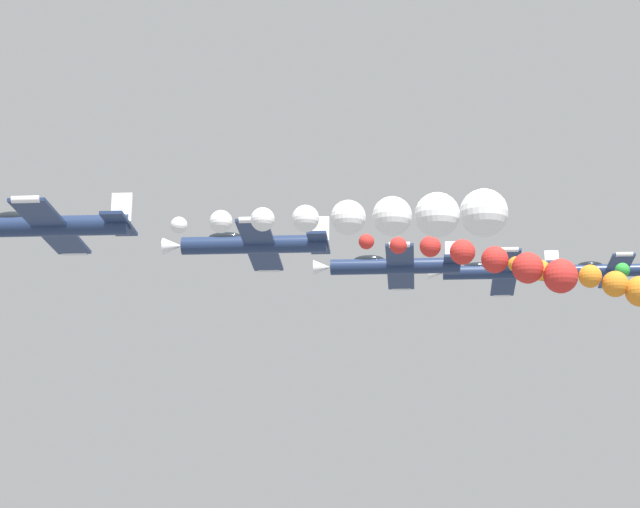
{
  "coord_description": "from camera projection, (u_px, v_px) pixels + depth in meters",
  "views": [
    {
      "loc": [
        -78.71,
        -6.02,
        69.21
      ],
      "look_at": [
        0.0,
        0.0,
        87.58
      ],
      "focal_mm": 69.37,
      "sensor_mm": 36.0,
      "label": 1
    }
  ],
  "objects": [
    {
      "name": "airplane_left_inner",
      "position": [
        41.0,
        226.0,
        65.57
      ],
      "size": [
        9.56,
        10.35,
        2.35
      ],
      "rotation": [
        0.0,
        0.06,
        0.0
      ],
      "color": "navy"
    },
    {
      "name": "smoke_trail_left_inner",
      "position": [
        402.0,
        216.0,
        61.69
      ],
      "size": [
        5.23,
        17.36,
        2.58
      ],
      "color": "white"
    },
    {
      "name": "airplane_right_inner",
      "position": [
        251.0,
        244.0,
        76.28
      ],
      "size": [
        9.55,
        10.35,
        2.54
      ],
      "rotation": [
        0.0,
        0.1,
        0.0
      ],
      "color": "navy"
    },
    {
      "name": "smoke_trail_right_inner",
      "position": [
        506.0,
        264.0,
        74.7
      ],
      "size": [
        2.1,
        13.22,
        3.91
      ],
      "color": "red"
    },
    {
      "name": "airplane_left_outer",
      "position": [
        392.0,
        266.0,
        86.46
      ],
      "size": [
        9.53,
        10.35,
        2.61
      ],
      "rotation": [
        0.0,
        0.12,
        0.0
      ],
      "color": "navy"
    },
    {
      "name": "airplane_right_outer",
      "position": [
        498.0,
        272.0,
        97.58
      ],
      "size": [
        9.46,
        10.35,
        2.9
      ],
      "rotation": [
        0.0,
        0.18,
        0.0
      ],
      "color": "navy"
    },
    {
      "name": "airplane_trailing",
      "position": [
        609.0,
        270.0,
        107.44
      ],
      "size": [
        9.55,
        10.35,
        2.53
      ],
      "rotation": [
        0.0,
        0.1,
        0.0
      ],
      "color": "navy"
    }
  ]
}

